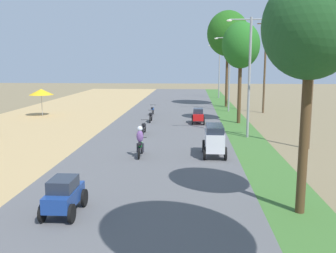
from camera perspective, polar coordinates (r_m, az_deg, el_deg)
vendor_umbrella at (r=37.17m, az=-18.49°, el=4.94°), size 2.20×2.20×2.52m
median_tree_second at (r=12.92m, az=20.62°, el=13.60°), size 3.02×3.02×7.70m
median_tree_third at (r=31.63m, az=10.87°, el=11.82°), size 3.03×3.03×8.17m
median_tree_fourth at (r=43.42m, az=8.96°, el=13.59°), size 4.55×4.55×10.55m
streetlamp_near at (r=25.57m, az=12.14°, el=8.37°), size 3.16×0.20×7.81m
streetlamp_mid at (r=39.04m, az=9.21°, el=8.59°), size 3.16×0.20×7.50m
streetlamp_far at (r=53.60m, az=7.71°, el=8.84°), size 3.16×0.20×7.43m
utility_pole_near at (r=23.33m, az=20.88°, el=8.18°), size 1.80×0.20×9.00m
utility_pole_far at (r=39.04m, az=14.34°, el=8.99°), size 1.80×0.20×9.20m
car_hatchback_blue at (r=13.12m, az=-15.34°, el=-9.79°), size 1.04×2.00×1.23m
car_van_white at (r=20.33m, az=6.95°, el=-1.81°), size 1.19×2.41×1.67m
car_hatchback_red at (r=31.08m, az=4.54°, el=1.68°), size 1.04×2.00×1.23m
motorbike_foreground_rider at (r=20.13m, az=-4.17°, el=-2.36°), size 0.54×1.80×1.66m
motorbike_ahead_second at (r=26.54m, az=-3.62°, el=-0.05°), size 0.54×1.80×0.94m
motorbike_ahead_third at (r=31.92m, az=-2.58°, el=1.60°), size 0.54×1.80×0.94m
motorbike_ahead_fourth at (r=35.92m, az=-2.34°, el=2.50°), size 0.54×1.80×0.94m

